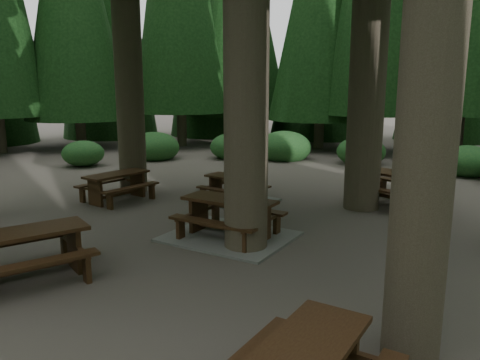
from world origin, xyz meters
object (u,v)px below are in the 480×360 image
at_px(picnic_table_b, 117,182).
at_px(picnic_table_e, 25,248).
at_px(picnic_table_a, 229,224).
at_px(picnic_table_d, 396,184).
at_px(picnic_table_c, 234,193).

distance_m(picnic_table_b, picnic_table_e, 5.37).
bearing_deg(picnic_table_b, picnic_table_a, -97.87).
bearing_deg(picnic_table_a, picnic_table_d, 62.63).
distance_m(picnic_table_b, picnic_table_c, 3.23).
xyz_separation_m(picnic_table_c, picnic_table_d, (4.12, 1.28, 0.36)).
height_order(picnic_table_a, picnic_table_c, picnic_table_a).
bearing_deg(picnic_table_e, picnic_table_d, -2.90).
xyz_separation_m(picnic_table_a, picnic_table_d, (2.94, 4.20, 0.29)).
bearing_deg(picnic_table_d, picnic_table_e, -97.95).
relative_size(picnic_table_a, picnic_table_b, 1.31).
height_order(picnic_table_b, picnic_table_e, picnic_table_e).
xyz_separation_m(picnic_table_d, picnic_table_e, (-5.11, -7.47, -0.02)).
height_order(picnic_table_a, picnic_table_e, same).
bearing_deg(picnic_table_e, picnic_table_c, 22.43).
distance_m(picnic_table_a, picnic_table_d, 5.14).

